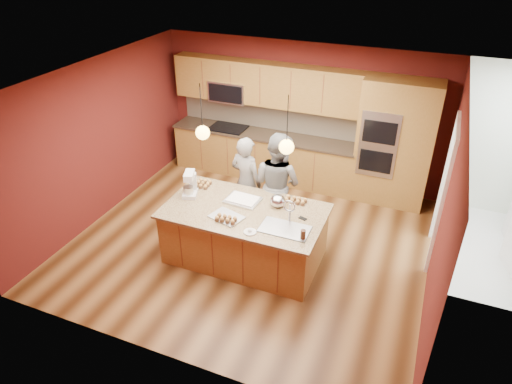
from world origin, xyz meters
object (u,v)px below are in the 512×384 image
at_px(person_left, 246,182).
at_px(mixing_bowl, 278,201).
at_px(stand_mixer, 190,186).
at_px(island, 246,234).
at_px(person_right, 277,184).

bearing_deg(person_left, mixing_bowl, 153.62).
height_order(person_left, stand_mixer, person_left).
relative_size(island, stand_mixer, 5.98).
bearing_deg(mixing_bowl, person_right, 110.13).
xyz_separation_m(island, mixing_bowl, (0.41, 0.29, 0.52)).
relative_size(person_right, stand_mixer, 4.42).
bearing_deg(person_right, island, 99.63).
height_order(person_left, mixing_bowl, person_left).
xyz_separation_m(stand_mixer, mixing_bowl, (1.36, 0.21, -0.08)).
distance_m(island, mixing_bowl, 0.72).
bearing_deg(person_right, stand_mixer, 56.99).
xyz_separation_m(person_left, stand_mixer, (-0.58, -0.84, 0.25)).
bearing_deg(island, person_right, 79.36).
bearing_deg(person_left, island, 125.00).
xyz_separation_m(person_right, stand_mixer, (-1.13, -0.84, 0.17)).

